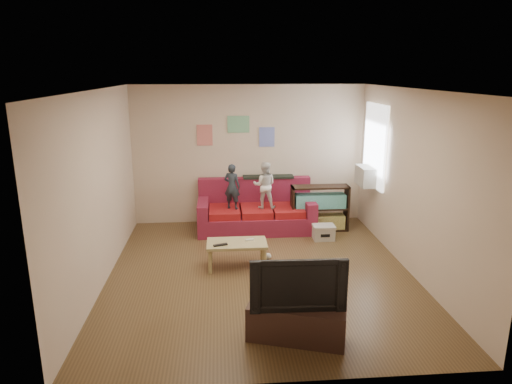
{
  "coord_description": "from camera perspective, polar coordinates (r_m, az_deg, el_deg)",
  "views": [
    {
      "loc": [
        -0.59,
        -6.29,
        2.95
      ],
      "look_at": [
        0.0,
        0.8,
        1.05
      ],
      "focal_mm": 32.0,
      "sensor_mm": 36.0,
      "label": 1
    }
  ],
  "objects": [
    {
      "name": "ac_unit",
      "position": [
        8.58,
        13.64,
        1.95
      ],
      "size": [
        0.28,
        0.55,
        0.35
      ],
      "primitive_type": "cube",
      "color": "#B7B2A3",
      "rests_on": "window"
    },
    {
      "name": "child_b",
      "position": [
        8.43,
        1.07,
        0.86
      ],
      "size": [
        0.47,
        0.39,
        0.87
      ],
      "primitive_type": "imported",
      "rotation": [
        0.0,
        0.0,
        2.99
      ],
      "color": "silver",
      "rests_on": "sofa"
    },
    {
      "name": "bookshelf",
      "position": [
        8.72,
        7.94,
        -2.29
      ],
      "size": [
        1.08,
        0.32,
        0.86
      ],
      "color": "black",
      "rests_on": "ground"
    },
    {
      "name": "window",
      "position": [
        8.52,
        14.64,
        5.63
      ],
      "size": [
        0.04,
        1.08,
        1.48
      ],
      "primitive_type": "cube",
      "color": "white",
      "rests_on": "room_shell"
    },
    {
      "name": "room_shell",
      "position": [
        6.51,
        0.58,
        0.74
      ],
      "size": [
        4.52,
        5.02,
        2.72
      ],
      "color": "brown",
      "rests_on": "ground"
    },
    {
      "name": "artwork_center",
      "position": [
        8.84,
        -2.22,
        8.45
      ],
      "size": [
        0.42,
        0.01,
        0.32
      ],
      "primitive_type": "cube",
      "color": "#72B27F",
      "rests_on": "room_shell"
    },
    {
      "name": "television",
      "position": [
        5.1,
        5.19,
        -11.13
      ],
      "size": [
        1.06,
        0.17,
        0.61
      ],
      "primitive_type": "imported",
      "rotation": [
        0.0,
        0.0,
        -0.03
      ],
      "color": "black",
      "rests_on": "tv_stand"
    },
    {
      "name": "game_controller",
      "position": [
        7.06,
        -0.81,
        -6.0
      ],
      "size": [
        0.13,
        0.06,
        0.03
      ],
      "primitive_type": "cube",
      "rotation": [
        0.0,
        0.0,
        0.16
      ],
      "color": "white",
      "rests_on": "coffee_table"
    },
    {
      "name": "tissue",
      "position": [
        7.43,
        1.54,
        -8.01
      ],
      "size": [
        0.12,
        0.12,
        0.1
      ],
      "primitive_type": "sphere",
      "rotation": [
        0.0,
        0.0,
        0.29
      ],
      "color": "silver",
      "rests_on": "ground"
    },
    {
      "name": "coffee_table",
      "position": [
        7.03,
        -2.41,
        -6.73
      ],
      "size": [
        0.91,
        0.5,
        0.41
      ],
      "color": "tan",
      "rests_on": "ground"
    },
    {
      "name": "child_a",
      "position": [
        8.4,
        -3.01,
        0.69
      ],
      "size": [
        0.36,
        0.31,
        0.85
      ],
      "primitive_type": "imported",
      "rotation": [
        0.0,
        0.0,
        2.73
      ],
      "color": "#232A32",
      "rests_on": "sofa"
    },
    {
      "name": "artwork_left",
      "position": [
        8.86,
        -6.44,
        7.08
      ],
      "size": [
        0.3,
        0.01,
        0.4
      ],
      "primitive_type": "cube",
      "color": "#D87266",
      "rests_on": "room_shell"
    },
    {
      "name": "tv_stand",
      "position": [
        5.34,
        5.06,
        -16.04
      ],
      "size": [
        1.15,
        0.68,
        0.41
      ],
      "primitive_type": "cube",
      "rotation": [
        0.0,
        0.0,
        -0.31
      ],
      "color": "#3D2720",
      "rests_on": "ground"
    },
    {
      "name": "sofa",
      "position": [
        8.74,
        -0.03,
        -2.53
      ],
      "size": [
        2.19,
        1.01,
        0.96
      ],
      "color": "maroon",
      "rests_on": "ground"
    },
    {
      "name": "artwork_right",
      "position": [
        8.91,
        1.36,
        6.89
      ],
      "size": [
        0.3,
        0.01,
        0.38
      ],
      "primitive_type": "cube",
      "color": "#727FCC",
      "rests_on": "room_shell"
    },
    {
      "name": "file_box",
      "position": [
        8.32,
        8.44,
        -4.99
      ],
      "size": [
        0.39,
        0.3,
        0.27
      ],
      "color": "beige",
      "rests_on": "ground"
    },
    {
      "name": "remote",
      "position": [
        6.89,
        -4.47,
        -6.61
      ],
      "size": [
        0.22,
        0.11,
        0.02
      ],
      "primitive_type": "cube",
      "rotation": [
        0.0,
        0.0,
        0.3
      ],
      "color": "black",
      "rests_on": "coffee_table"
    }
  ]
}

